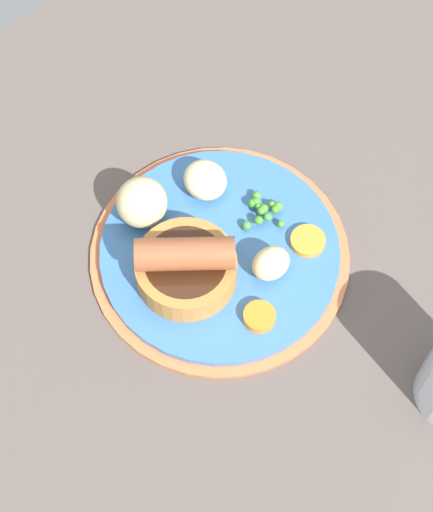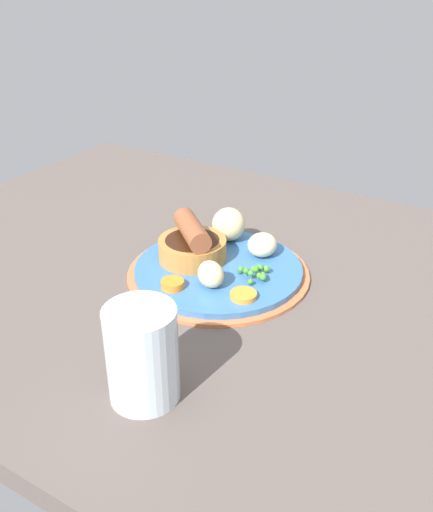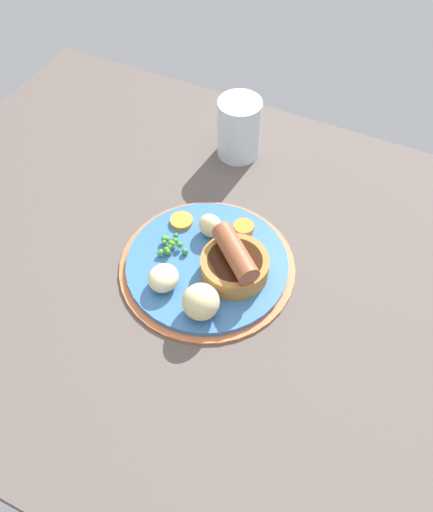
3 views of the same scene
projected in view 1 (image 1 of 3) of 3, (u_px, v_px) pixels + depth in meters
dining_table at (211, 270)px, 88.16cm from camera, size 110.00×80.00×3.00cm
dinner_plate at (218, 252)px, 86.81cm from camera, size 26.43×26.43×1.40cm
sausage_pudding at (185, 265)px, 82.54cm from camera, size 9.98×9.98×6.33cm
pea_pile at (261, 209)px, 87.13cm from camera, size 4.83×5.01×1.81cm
potato_chunk_0 at (271, 264)px, 83.10cm from camera, size 4.40×3.83×3.83cm
potato_chunk_1 at (142, 202)px, 85.53cm from camera, size 6.41×6.40×5.27cm
potato_chunk_2 at (205, 180)px, 87.86cm from camera, size 4.32×4.72×3.46cm
carrot_slice_2 at (259, 317)px, 81.94cm from camera, size 4.37×4.37×1.07cm
carrot_slice_5 at (308, 241)px, 86.04cm from camera, size 4.98×4.98×0.75cm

